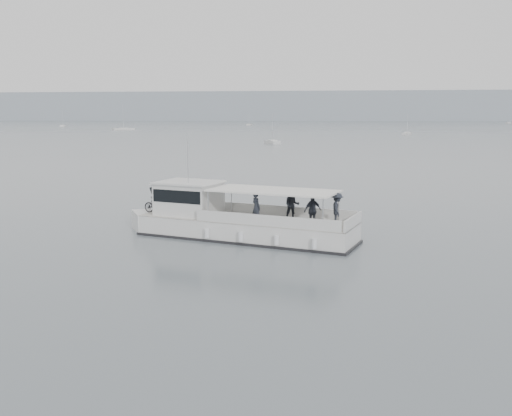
# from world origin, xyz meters

# --- Properties ---
(ground) EXTENTS (1400.00, 1400.00, 0.00)m
(ground) POSITION_xyz_m (0.00, 0.00, 0.00)
(ground) COLOR #545D63
(ground) RESTS_ON ground
(headland) EXTENTS (1400.00, 90.00, 28.00)m
(headland) POSITION_xyz_m (0.00, 560.00, 14.00)
(headland) COLOR #939EA8
(headland) RESTS_ON ground
(tour_boat) EXTENTS (12.68, 6.22, 5.35)m
(tour_boat) POSITION_xyz_m (-4.59, 3.66, 0.88)
(tour_boat) COLOR silver
(tour_boat) RESTS_ON ground
(moored_fleet) EXTENTS (360.12, 367.12, 10.35)m
(moored_fleet) POSITION_xyz_m (-10.23, 184.25, 0.36)
(moored_fleet) COLOR silver
(moored_fleet) RESTS_ON ground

